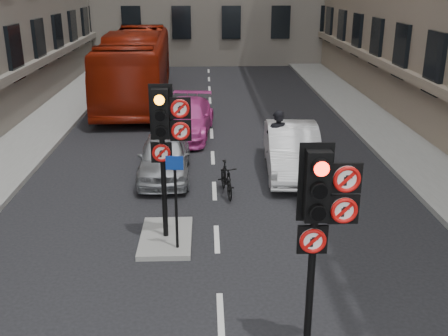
{
  "coord_description": "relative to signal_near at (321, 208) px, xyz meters",
  "views": [
    {
      "loc": [
        -0.23,
        -6.12,
        5.83
      ],
      "look_at": [
        0.09,
        2.78,
        2.6
      ],
      "focal_mm": 42.0,
      "sensor_mm": 36.0,
      "label": 1
    }
  ],
  "objects": [
    {
      "name": "info_sign",
      "position": [
        -2.39,
        3.4,
        -1.05
      ],
      "size": [
        0.38,
        0.12,
        2.19
      ],
      "rotation": [
        0.0,
        0.0,
        -0.07
      ],
      "color": "black",
      "rests_on": "centre_island"
    },
    {
      "name": "car_silver",
      "position": [
        -3.01,
        8.28,
        -1.92
      ],
      "size": [
        1.64,
        3.89,
        1.31
      ],
      "primitive_type": "imported",
      "rotation": [
        0.0,
        0.0,
        0.02
      ],
      "color": "#9CA0A4",
      "rests_on": "ground"
    },
    {
      "name": "pavement_right",
      "position": [
        5.71,
        11.01,
        -2.5
      ],
      "size": [
        3.0,
        50.0,
        0.16
      ],
      "primitive_type": "cube",
      "color": "gray",
      "rests_on": "ground"
    },
    {
      "name": "bus_red",
      "position": [
        -5.15,
        19.33,
        -0.88
      ],
      "size": [
        3.29,
        12.35,
        3.41
      ],
      "primitive_type": "imported",
      "rotation": [
        0.0,
        0.0,
        0.03
      ],
      "color": "maroon",
      "rests_on": "ground"
    },
    {
      "name": "signal_far",
      "position": [
        -2.6,
        4.0,
        0.12
      ],
      "size": [
        0.91,
        0.4,
        3.58
      ],
      "color": "black",
      "rests_on": "centre_island"
    },
    {
      "name": "motorcycle",
      "position": [
        -1.15,
        6.74,
        -2.11
      ],
      "size": [
        0.67,
        1.62,
        0.95
      ],
      "primitive_type": "imported",
      "rotation": [
        0.0,
        0.0,
        0.15
      ],
      "color": "black",
      "rests_on": "ground"
    },
    {
      "name": "centre_island",
      "position": [
        -2.69,
        4.01,
        -2.52
      ],
      "size": [
        1.2,
        2.0,
        0.12
      ],
      "primitive_type": "cube",
      "color": "gray",
      "rests_on": "ground"
    },
    {
      "name": "car_pink",
      "position": [
        -2.49,
        12.82,
        -1.9
      ],
      "size": [
        2.37,
        4.86,
        1.36
      ],
      "primitive_type": "imported",
      "rotation": [
        0.0,
        0.0,
        -0.1
      ],
      "color": "#CD3C96",
      "rests_on": "ground"
    },
    {
      "name": "signal_near",
      "position": [
        0.0,
        0.0,
        0.0
      ],
      "size": [
        0.91,
        0.4,
        3.58
      ],
      "color": "black",
      "rests_on": "ground"
    },
    {
      "name": "motorcyclist",
      "position": [
        0.53,
        8.69,
        -1.59
      ],
      "size": [
        0.83,
        0.67,
        1.98
      ],
      "primitive_type": "imported",
      "rotation": [
        0.0,
        0.0,
        3.46
      ],
      "color": "black",
      "rests_on": "ground"
    },
    {
      "name": "car_white",
      "position": [
        1.01,
        8.52,
        -1.83
      ],
      "size": [
        1.86,
        4.65,
        1.5
      ],
      "primitive_type": "imported",
      "rotation": [
        0.0,
        0.0,
        -0.06
      ],
      "color": "silver",
      "rests_on": "ground"
    },
    {
      "name": "pavement_left",
      "position": [
        -8.69,
        11.01,
        -2.5
      ],
      "size": [
        3.0,
        50.0,
        0.16
      ],
      "primitive_type": "cube",
      "color": "gray",
      "rests_on": "ground"
    }
  ]
}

